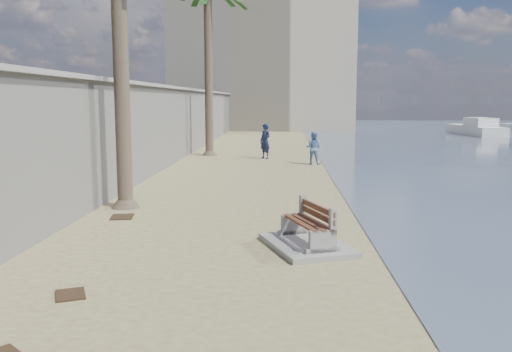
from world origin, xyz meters
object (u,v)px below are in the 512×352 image
object	(u,v)px
bench_far	(307,230)
yacht_far	(475,131)
person_b	(313,146)
person_a	(265,139)

from	to	relation	value
bench_far	yacht_far	world-z (taller)	yacht_far
bench_far	person_b	xyz separation A→B (m)	(0.93, 14.46, 0.46)
person_b	person_a	bearing A→B (deg)	-26.94
person_b	yacht_far	distance (m)	27.10
person_b	yacht_far	world-z (taller)	person_b
person_a	yacht_far	xyz separation A→B (m)	(17.49, 20.10, -0.68)
person_b	yacht_far	size ratio (longest dim) A/B	0.21
yacht_far	bench_far	bearing A→B (deg)	152.54
bench_far	person_b	world-z (taller)	person_b
bench_far	person_b	bearing A→B (deg)	86.32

